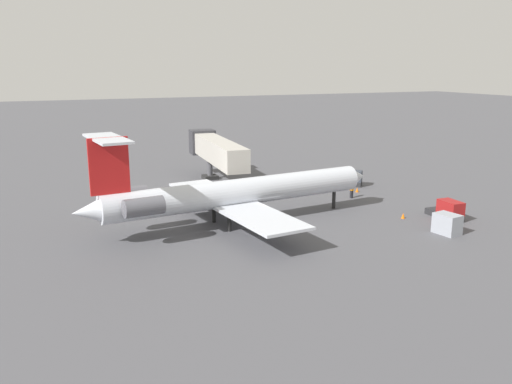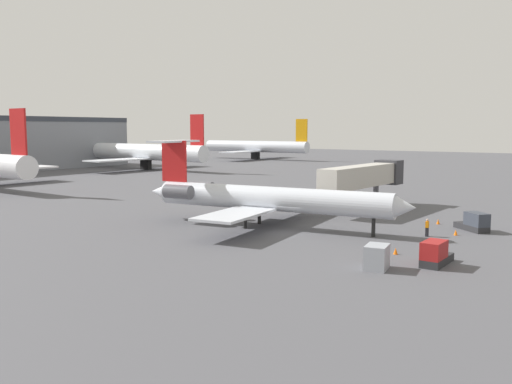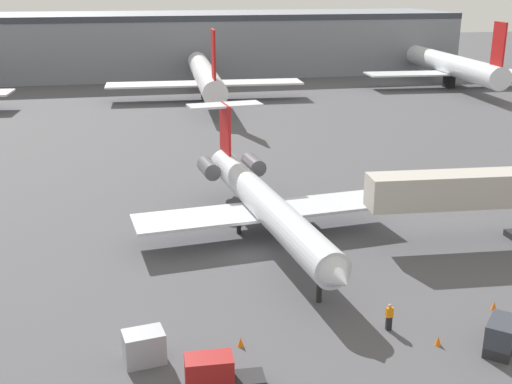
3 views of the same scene
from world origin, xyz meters
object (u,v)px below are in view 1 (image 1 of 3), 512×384
baggage_tug_lead (448,211)px  traffic_cone_near (357,190)px  regional_jet (230,192)px  cargo_container_uld (447,224)px  baggage_tug_trailing (349,179)px  traffic_cone_mid (311,183)px  ground_crew_marshaller (352,190)px  traffic_cone_far (403,216)px  jet_bridge (215,149)px

baggage_tug_lead → traffic_cone_near: (12.88, 1.51, -0.56)m
regional_jet → cargo_container_uld: bearing=-121.4°
regional_jet → baggage_tug_trailing: 21.55m
baggage_tug_trailing → traffic_cone_mid: (2.07, 4.08, -0.56)m
regional_jet → ground_crew_marshaller: bearing=-75.2°
regional_jet → traffic_cone_far: 16.90m
cargo_container_uld → traffic_cone_near: (16.31, -1.76, -0.61)m
regional_jet → cargo_container_uld: 19.35m
jet_bridge → traffic_cone_near: 17.97m
regional_jet → jet_bridge: size_ratio=1.67×
ground_crew_marshaller → jet_bridge: bearing=40.7°
ground_crew_marshaller → baggage_tug_trailing: baggage_tug_trailing is taller
regional_jet → baggage_tug_trailing: size_ratio=7.65×
regional_jet → traffic_cone_far: regional_jet is taller
ground_crew_marshaller → baggage_tug_trailing: 6.22m
baggage_tug_lead → baggage_tug_trailing: size_ratio=1.04×
jet_bridge → traffic_cone_mid: (-5.78, -10.46, -4.00)m
ground_crew_marshaller → traffic_cone_near: (2.07, -2.16, -0.58)m
cargo_container_uld → traffic_cone_mid: bearing=3.5°
traffic_cone_far → ground_crew_marshaller: bearing=-0.1°
baggage_tug_trailing → traffic_cone_near: 3.48m
baggage_tug_trailing → cargo_container_uld: baggage_tug_trailing is taller
baggage_tug_lead → ground_crew_marshaller: bearing=18.7°
traffic_cone_far → jet_bridge: bearing=27.2°
traffic_cone_mid → regional_jet: bearing=127.6°
traffic_cone_far → traffic_cone_mid: bearing=3.2°
jet_bridge → baggage_tug_lead: (-24.01, -15.04, -3.43)m
regional_jet → baggage_tug_lead: regional_jet is taller
baggage_tug_trailing → traffic_cone_mid: bearing=63.1°
cargo_container_uld → regional_jet: bearing=58.6°
regional_jet → traffic_cone_near: bearing=-70.9°
ground_crew_marshaller → traffic_cone_near: ground_crew_marshaller is taller
regional_jet → jet_bridge: (17.42, -4.64, 1.18)m
cargo_container_uld → traffic_cone_near: 16.41m
baggage_tug_trailing → traffic_cone_near: (-3.28, 1.01, -0.56)m
regional_jet → traffic_cone_far: size_ratio=54.32×
baggage_tug_trailing → cargo_container_uld: (-19.59, 2.77, 0.05)m
baggage_tug_trailing → traffic_cone_near: baggage_tug_trailing is taller
regional_jet → baggage_tug_trailing: (9.58, -19.18, -2.26)m
baggage_tug_lead → traffic_cone_mid: (18.23, 4.58, -0.56)m
jet_bridge → ground_crew_marshaller: jet_bridge is taller
cargo_container_uld → traffic_cone_near: bearing=-6.2°
traffic_cone_near → baggage_tug_lead: bearing=-173.3°
jet_bridge → traffic_cone_near: (-11.13, -13.53, -4.00)m
regional_jet → jet_bridge: bearing=-14.9°
jet_bridge → cargo_container_uld: (-27.44, -11.77, -3.38)m
traffic_cone_mid → cargo_container_uld: bearing=-176.5°
traffic_cone_far → regional_jet: bearing=73.8°
baggage_tug_trailing → cargo_container_uld: bearing=172.0°
baggage_tug_lead → baggage_tug_trailing: (16.16, 0.50, 0.00)m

